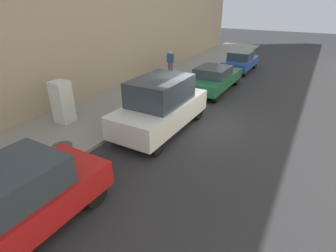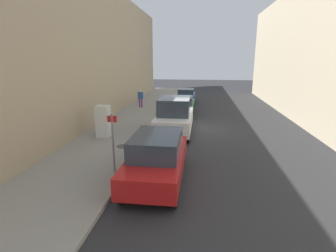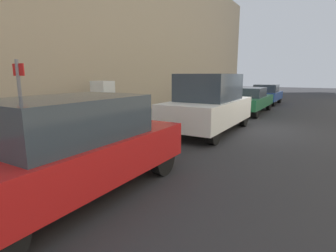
{
  "view_description": "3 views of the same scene",
  "coord_description": "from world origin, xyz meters",
  "px_view_note": "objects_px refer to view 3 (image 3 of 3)",
  "views": [
    {
      "loc": [
        3.98,
        -9.48,
        4.8
      ],
      "look_at": [
        0.04,
        -2.65,
        0.98
      ],
      "focal_mm": 28.0,
      "sensor_mm": 36.0,
      "label": 1
    },
    {
      "loc": [
        0.46,
        -16.26,
        4.33
      ],
      "look_at": [
        -1.14,
        -3.7,
        1.06
      ],
      "focal_mm": 28.0,
      "sensor_mm": 36.0,
      "label": 2
    },
    {
      "loc": [
        2.57,
        -10.41,
        2.1
      ],
      "look_at": [
        -1.17,
        -4.1,
        0.67
      ],
      "focal_mm": 28.0,
      "sensor_mm": 36.0,
      "label": 3
    }
  ],
  "objects_px": {
    "fire_hydrant": "(209,105)",
    "pedestrian_walking_far": "(198,91)",
    "parked_sedan_green": "(248,100)",
    "parked_hatchback_blue": "(266,94)",
    "parked_suv_red": "(70,147)",
    "discarded_refrigerator": "(103,103)",
    "parked_van_white": "(209,104)",
    "street_sign_post": "(22,109)"
  },
  "relations": [
    {
      "from": "pedestrian_walking_far",
      "to": "parked_sedan_green",
      "type": "height_order",
      "value": "pedestrian_walking_far"
    },
    {
      "from": "fire_hydrant",
      "to": "pedestrian_walking_far",
      "type": "distance_m",
      "value": 3.95
    },
    {
      "from": "pedestrian_walking_far",
      "to": "parked_hatchback_blue",
      "type": "distance_m",
      "value": 5.32
    },
    {
      "from": "discarded_refrigerator",
      "to": "parked_sedan_green",
      "type": "bearing_deg",
      "value": 63.13
    },
    {
      "from": "fire_hydrant",
      "to": "discarded_refrigerator",
      "type": "bearing_deg",
      "value": -109.94
    },
    {
      "from": "discarded_refrigerator",
      "to": "parked_suv_red",
      "type": "distance_m",
      "value": 5.97
    },
    {
      "from": "discarded_refrigerator",
      "to": "parked_sedan_green",
      "type": "distance_m",
      "value": 8.31
    },
    {
      "from": "discarded_refrigerator",
      "to": "parked_suv_red",
      "type": "relative_size",
      "value": 0.38
    },
    {
      "from": "fire_hydrant",
      "to": "parked_hatchback_blue",
      "type": "height_order",
      "value": "parked_hatchback_blue"
    },
    {
      "from": "pedestrian_walking_far",
      "to": "parked_sedan_green",
      "type": "xyz_separation_m",
      "value": [
        3.77,
        -1.63,
        -0.28
      ]
    },
    {
      "from": "pedestrian_walking_far",
      "to": "parked_sedan_green",
      "type": "bearing_deg",
      "value": 143.6
    },
    {
      "from": "pedestrian_walking_far",
      "to": "parked_hatchback_blue",
      "type": "height_order",
      "value": "pedestrian_walking_far"
    },
    {
      "from": "parked_suv_red",
      "to": "parked_hatchback_blue",
      "type": "xyz_separation_m",
      "value": [
        -0.0,
        17.42,
        -0.17
      ]
    },
    {
      "from": "pedestrian_walking_far",
      "to": "parked_suv_red",
      "type": "distance_m",
      "value": 14.19
    },
    {
      "from": "discarded_refrigerator",
      "to": "parked_van_white",
      "type": "xyz_separation_m",
      "value": [
        3.75,
        1.61,
        0.05
      ]
    },
    {
      "from": "discarded_refrigerator",
      "to": "parked_hatchback_blue",
      "type": "bearing_deg",
      "value": 73.64
    },
    {
      "from": "pedestrian_walking_far",
      "to": "parked_hatchback_blue",
      "type": "bearing_deg",
      "value": -148.22
    },
    {
      "from": "discarded_refrigerator",
      "to": "parked_sedan_green",
      "type": "xyz_separation_m",
      "value": [
        3.75,
        7.41,
        -0.26
      ]
    },
    {
      "from": "street_sign_post",
      "to": "parked_van_white",
      "type": "distance_m",
      "value": 6.28
    },
    {
      "from": "discarded_refrigerator",
      "to": "parked_hatchback_blue",
      "type": "xyz_separation_m",
      "value": [
        3.75,
        12.78,
        -0.29
      ]
    },
    {
      "from": "fire_hydrant",
      "to": "parked_sedan_green",
      "type": "xyz_separation_m",
      "value": [
        1.67,
        1.66,
        0.24
      ]
    },
    {
      "from": "fire_hydrant",
      "to": "parked_suv_red",
      "type": "distance_m",
      "value": 10.52
    },
    {
      "from": "discarded_refrigerator",
      "to": "fire_hydrant",
      "type": "xyz_separation_m",
      "value": [
        2.08,
        5.74,
        -0.5
      ]
    },
    {
      "from": "parked_sedan_green",
      "to": "parked_hatchback_blue",
      "type": "height_order",
      "value": "parked_hatchback_blue"
    },
    {
      "from": "discarded_refrigerator",
      "to": "fire_hydrant",
      "type": "height_order",
      "value": "discarded_refrigerator"
    },
    {
      "from": "parked_hatchback_blue",
      "to": "fire_hydrant",
      "type": "bearing_deg",
      "value": -103.34
    },
    {
      "from": "pedestrian_walking_far",
      "to": "parked_suv_red",
      "type": "height_order",
      "value": "parked_suv_red"
    },
    {
      "from": "street_sign_post",
      "to": "parked_hatchback_blue",
      "type": "bearing_deg",
      "value": 84.44
    },
    {
      "from": "discarded_refrigerator",
      "to": "street_sign_post",
      "type": "height_order",
      "value": "street_sign_post"
    },
    {
      "from": "parked_hatchback_blue",
      "to": "parked_sedan_green",
      "type": "bearing_deg",
      "value": -90.0
    },
    {
      "from": "parked_suv_red",
      "to": "parked_van_white",
      "type": "xyz_separation_m",
      "value": [
        -0.0,
        6.24,
        0.16
      ]
    },
    {
      "from": "fire_hydrant",
      "to": "parked_van_white",
      "type": "xyz_separation_m",
      "value": [
        1.67,
        -4.14,
        0.55
      ]
    },
    {
      "from": "fire_hydrant",
      "to": "parked_sedan_green",
      "type": "bearing_deg",
      "value": 44.9
    },
    {
      "from": "parked_van_white",
      "to": "parked_sedan_green",
      "type": "height_order",
      "value": "parked_van_white"
    },
    {
      "from": "parked_suv_red",
      "to": "discarded_refrigerator",
      "type": "bearing_deg",
      "value": 128.98
    },
    {
      "from": "pedestrian_walking_far",
      "to": "parked_hatchback_blue",
      "type": "xyz_separation_m",
      "value": [
        3.77,
        3.74,
        -0.31
      ]
    },
    {
      "from": "discarded_refrigerator",
      "to": "parked_van_white",
      "type": "distance_m",
      "value": 4.08
    },
    {
      "from": "parked_hatchback_blue",
      "to": "parked_suv_red",
      "type": "bearing_deg",
      "value": -90.0
    },
    {
      "from": "fire_hydrant",
      "to": "parked_sedan_green",
      "type": "height_order",
      "value": "parked_sedan_green"
    },
    {
      "from": "parked_hatchback_blue",
      "to": "pedestrian_walking_far",
      "type": "bearing_deg",
      "value": -135.25
    },
    {
      "from": "street_sign_post",
      "to": "pedestrian_walking_far",
      "type": "height_order",
      "value": "street_sign_post"
    },
    {
      "from": "street_sign_post",
      "to": "pedestrian_walking_far",
      "type": "bearing_deg",
      "value": 98.85
    }
  ]
}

